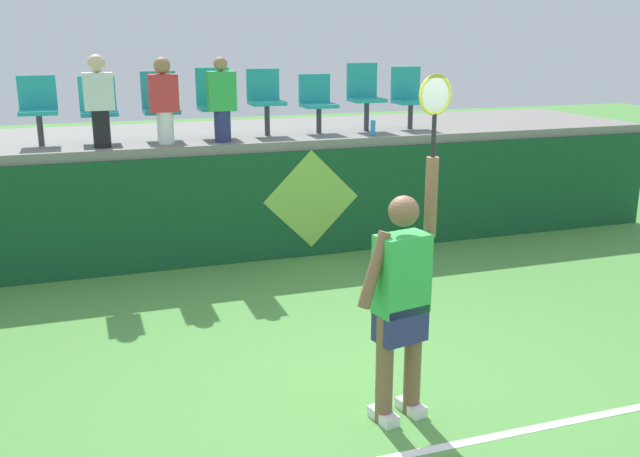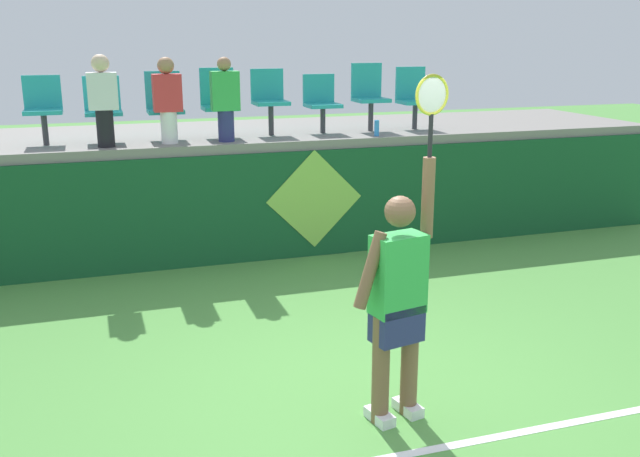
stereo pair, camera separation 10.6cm
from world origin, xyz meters
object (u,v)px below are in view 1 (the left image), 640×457
object	(u,v)px
spectator_1	(164,99)
spectator_2	(222,99)
stadium_chair_3	(215,100)
stadium_chair_6	(365,93)
stadium_chair_2	(160,103)
stadium_chair_5	(317,100)
water_bottle	(373,128)
stadium_chair_0	(38,106)
spectator_0	(99,99)
stadium_chair_4	(265,97)
stadium_chair_1	(99,107)
tennis_player	(402,297)
stadium_chair_7	(409,95)

from	to	relation	value
spectator_1	spectator_2	bearing A→B (deg)	-4.19
stadium_chair_3	stadium_chair_6	size ratio (longest dim) A/B	0.96
stadium_chair_2	spectator_1	xyz separation A→B (m)	(0.00, -0.41, 0.09)
stadium_chair_5	water_bottle	bearing A→B (deg)	-45.04
stadium_chair_0	spectator_0	bearing A→B (deg)	-34.23
stadium_chair_4	stadium_chair_1	bearing A→B (deg)	179.94
stadium_chair_1	stadium_chair_2	size ratio (longest dim) A/B	0.94
stadium_chair_0	stadium_chair_6	xyz separation A→B (m)	(4.22, 0.01, 0.05)
water_bottle	stadium_chair_2	distance (m)	2.75
stadium_chair_5	spectator_1	world-z (taller)	spectator_1
tennis_player	stadium_chair_4	size ratio (longest dim) A/B	2.95
stadium_chair_6	spectator_1	world-z (taller)	spectator_1
tennis_player	stadium_chair_0	distance (m)	5.54
stadium_chair_3	stadium_chair_5	bearing A→B (deg)	-0.42
stadium_chair_0	stadium_chair_4	xyz separation A→B (m)	(2.80, 0.00, 0.03)
water_bottle	stadium_chair_3	world-z (taller)	stadium_chair_3
stadium_chair_1	stadium_chair_7	distance (m)	4.20
stadium_chair_3	spectator_1	bearing A→B (deg)	-149.12
stadium_chair_6	spectator_1	bearing A→B (deg)	-171.56
stadium_chair_5	spectator_2	world-z (taller)	spectator_2
stadium_chair_0	stadium_chair_2	xyz separation A→B (m)	(1.44, 0.01, -0.01)
tennis_player	stadium_chair_3	distance (m)	4.96
tennis_player	stadium_chair_0	size ratio (longest dim) A/B	3.09
stadium_chair_7	stadium_chair_2	bearing A→B (deg)	179.98
stadium_chair_2	stadium_chair_4	world-z (taller)	stadium_chair_4
stadium_chair_2	stadium_chair_4	distance (m)	1.36
tennis_player	stadium_chair_6	distance (m)	5.22
stadium_chair_2	stadium_chair_3	size ratio (longest dim) A/B	0.96
stadium_chair_1	spectator_0	bearing A→B (deg)	-90.00
stadium_chair_2	spectator_2	xyz separation A→B (m)	(0.69, -0.46, 0.08)
stadium_chair_5	spectator_0	distance (m)	2.87
stadium_chair_1	spectator_1	distance (m)	0.86
stadium_chair_1	stadium_chair_6	distance (m)	3.53
water_bottle	spectator_0	distance (m)	3.44
water_bottle	spectator_2	bearing A→B (deg)	176.40
stadium_chair_2	stadium_chair_7	bearing A→B (deg)	-0.02
stadium_chair_0	stadium_chair_5	size ratio (longest dim) A/B	1.06
spectator_1	stadium_chair_5	bearing A→B (deg)	10.98
stadium_chair_3	stadium_chair_5	xyz separation A→B (m)	(1.39, -0.01, -0.04)
water_bottle	spectator_0	bearing A→B (deg)	178.14
water_bottle	stadium_chair_1	distance (m)	3.47
stadium_chair_1	spectator_2	size ratio (longest dim) A/B	0.78
stadium_chair_2	stadium_chair_6	world-z (taller)	stadium_chair_6
stadium_chair_6	spectator_1	distance (m)	2.81
stadium_chair_6	spectator_0	distance (m)	3.56
water_bottle	stadium_chair_5	xyz separation A→B (m)	(-0.58, 0.58, 0.33)
stadium_chair_1	stadium_chair_7	xyz separation A→B (m)	(4.20, 0.00, 0.03)
stadium_chair_3	spectator_0	bearing A→B (deg)	-161.63
water_bottle	stadium_chair_1	xyz separation A→B (m)	(-3.41, 0.58, 0.33)
stadium_chair_4	stadium_chair_6	world-z (taller)	stadium_chair_6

